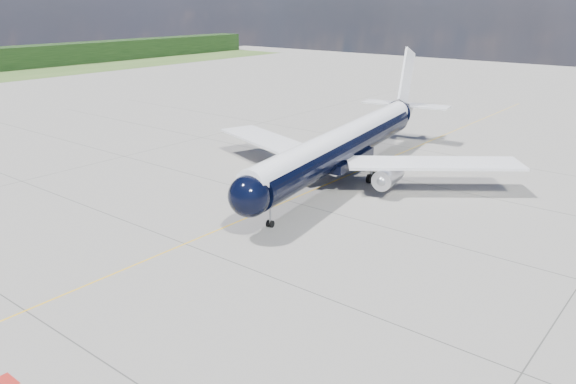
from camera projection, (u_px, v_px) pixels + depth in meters
name	position (u px, v px, depth m)	size (l,w,h in m)	color
ground	(314.00, 190.00, 65.96)	(320.00, 320.00, 0.00)	gray
taxiway_centerline	(288.00, 201.00, 62.27)	(0.16, 160.00, 0.01)	#E7AA0C
red_marking	(0.00, 384.00, 32.41)	(1.60, 1.60, 0.01)	maroon
main_airliner	(347.00, 143.00, 68.75)	(40.94, 50.34, 14.60)	black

